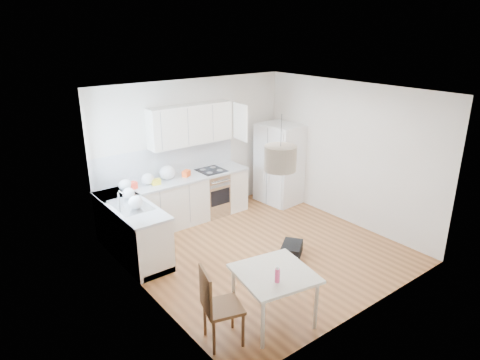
{
  "coord_description": "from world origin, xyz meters",
  "views": [
    {
      "loc": [
        -4.25,
        -4.92,
        3.63
      ],
      "look_at": [
        -0.16,
        0.4,
        1.2
      ],
      "focal_mm": 32.0,
      "sensor_mm": 36.0,
      "label": 1
    }
  ],
  "objects_px": {
    "dining_table": "(274,278)",
    "dining_chair": "(223,305)",
    "refrigerator": "(280,164)",
    "gym_bag": "(292,250)"
  },
  "relations": [
    {
      "from": "gym_bag",
      "to": "dining_chair",
      "type": "bearing_deg",
      "value": 168.85
    },
    {
      "from": "refrigerator",
      "to": "dining_table",
      "type": "bearing_deg",
      "value": -138.31
    },
    {
      "from": "dining_table",
      "to": "refrigerator",
      "type": "bearing_deg",
      "value": 56.63
    },
    {
      "from": "refrigerator",
      "to": "dining_chair",
      "type": "bearing_deg",
      "value": -145.66
    },
    {
      "from": "dining_table",
      "to": "gym_bag",
      "type": "xyz_separation_m",
      "value": [
        1.35,
        1.05,
        -0.53
      ]
    },
    {
      "from": "dining_chair",
      "to": "gym_bag",
      "type": "xyz_separation_m",
      "value": [
        2.09,
        0.97,
        -0.4
      ]
    },
    {
      "from": "gym_bag",
      "to": "refrigerator",
      "type": "bearing_deg",
      "value": 16.17
    },
    {
      "from": "dining_table",
      "to": "dining_chair",
      "type": "distance_m",
      "value": 0.75
    },
    {
      "from": "dining_chair",
      "to": "gym_bag",
      "type": "distance_m",
      "value": 2.34
    },
    {
      "from": "dining_table",
      "to": "dining_chair",
      "type": "height_order",
      "value": "dining_chair"
    }
  ]
}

